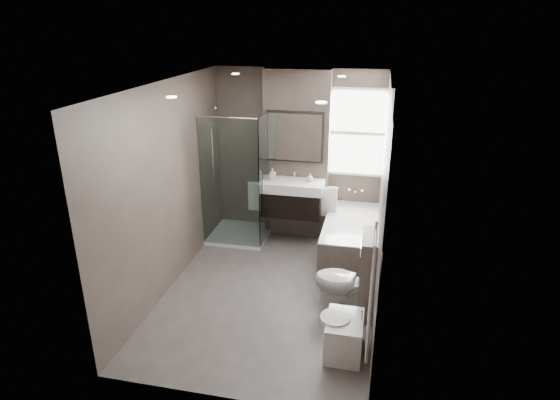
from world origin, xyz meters
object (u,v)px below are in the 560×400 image
(bathtub, at_px, (351,237))
(toilet, at_px, (346,282))
(bidet, at_px, (344,335))
(vanity, at_px, (292,197))

(bathtub, xyz_separation_m, toilet, (0.05, -1.37, 0.07))
(bathtub, relative_size, bidet, 3.00)
(vanity, xyz_separation_m, bathtub, (0.92, -0.33, -0.43))
(bidet, bearing_deg, toilet, 93.26)
(vanity, height_order, toilet, vanity)
(bathtub, xyz_separation_m, bidet, (0.09, -2.14, -0.10))
(vanity, distance_m, toilet, 1.98)
(toilet, bearing_deg, bathtub, -171.30)
(bathtub, relative_size, toilet, 2.10)
(vanity, xyz_separation_m, toilet, (0.97, -1.69, -0.36))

